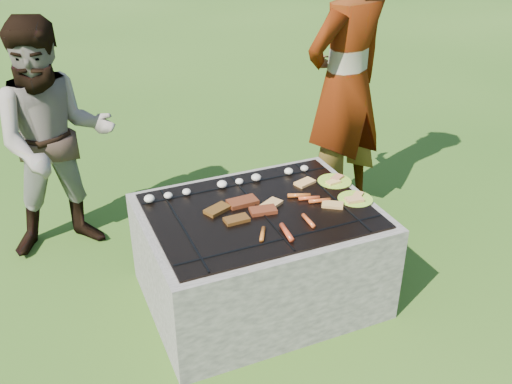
% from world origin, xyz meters
% --- Properties ---
extents(lawn, '(60.00, 60.00, 0.00)m').
position_xyz_m(lawn, '(0.00, 0.00, 0.00)').
color(lawn, '#254D13').
rests_on(lawn, ground).
extents(fire_pit, '(1.30, 1.00, 0.62)m').
position_xyz_m(fire_pit, '(0.00, 0.00, 0.28)').
color(fire_pit, '#9F978D').
rests_on(fire_pit, ground).
extents(mushrooms, '(1.06, 0.06, 0.04)m').
position_xyz_m(mushrooms, '(-0.07, 0.33, 0.63)').
color(mushrooms, beige).
rests_on(mushrooms, fire_pit).
extents(pork_slabs, '(0.39, 0.25, 0.02)m').
position_xyz_m(pork_slabs, '(-0.10, 0.04, 0.62)').
color(pork_slabs, brown).
rests_on(pork_slabs, fire_pit).
extents(sausages, '(0.54, 0.44, 0.03)m').
position_xyz_m(sausages, '(0.16, -0.15, 0.62)').
color(sausages, orange).
rests_on(sausages, fire_pit).
extents(bread_on_grate, '(0.47, 0.42, 0.02)m').
position_xyz_m(bread_on_grate, '(0.26, 0.02, 0.62)').
color(bread_on_grate, tan).
rests_on(bread_on_grate, fire_pit).
extents(plate_far, '(0.25, 0.25, 0.03)m').
position_xyz_m(plate_far, '(0.56, 0.13, 0.61)').
color(plate_far, '#BDF139').
rests_on(plate_far, fire_pit).
extents(plate_near, '(0.23, 0.23, 0.03)m').
position_xyz_m(plate_near, '(0.56, -0.11, 0.61)').
color(plate_near, '#C6D934').
rests_on(plate_near, fire_pit).
extents(cook, '(0.82, 0.65, 1.96)m').
position_xyz_m(cook, '(0.99, 0.76, 0.98)').
color(cook, gray).
rests_on(cook, ground).
extents(bystander, '(0.77, 0.61, 1.56)m').
position_xyz_m(bystander, '(-0.96, 1.03, 0.78)').
color(bystander, gray).
rests_on(bystander, ground).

